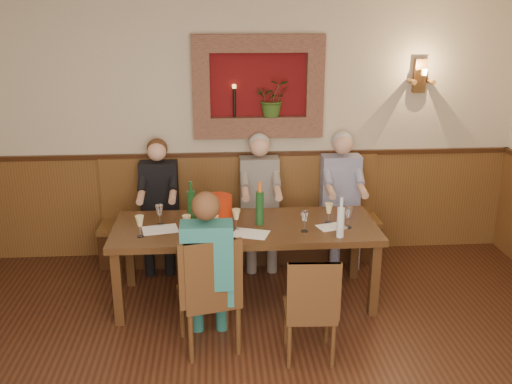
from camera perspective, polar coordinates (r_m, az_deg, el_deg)
The scene contains 29 objects.
room_shell at distance 3.09m, azimuth 0.71°, elevation 3.76°, with size 6.04×6.04×2.82m.
wainscoting at distance 3.64m, azimuth 0.63°, elevation -16.53°, with size 6.02×6.02×1.15m.
wall_niche at distance 6.00m, azimuth 0.63°, elevation 10.04°, with size 1.36×0.30×1.06m.
wall_sconce at distance 6.33m, azimuth 16.08°, elevation 11.02°, with size 0.25×0.20×0.35m.
dining_table at distance 5.22m, azimuth -1.06°, elevation -4.11°, with size 2.40×0.90×0.75m.
bench at distance 6.23m, azimuth -1.52°, elevation -3.78°, with size 3.00×0.45×1.11m.
chair_near_left at distance 4.69m, azimuth -4.65°, elevation -12.15°, with size 0.53×0.53×1.00m.
chair_near_right at distance 4.60m, azimuth 5.35°, elevation -13.33°, with size 0.41×0.41×0.88m.
person_bench_left at distance 6.07m, azimuth -9.59°, elevation -2.29°, with size 0.39×0.48×1.36m.
person_bench_mid at distance 6.05m, azimuth 0.39°, elevation -1.92°, with size 0.41×0.50×1.40m.
person_bench_right at distance 6.18m, azimuth 8.50°, elevation -1.67°, with size 0.41×0.50×1.40m.
person_chair_front at distance 4.56m, azimuth -4.80°, elevation -9.25°, with size 0.39×0.48×1.36m.
spittoon_bucket at distance 5.15m, azimuth -3.77°, elevation -1.88°, with size 0.25×0.25×0.28m, color #BB270B.
wine_bottle_green_a at distance 5.17m, azimuth 0.38°, elevation -1.52°, with size 0.08×0.08×0.40m.
wine_bottle_green_b at distance 5.17m, azimuth -6.48°, elevation -1.53°, with size 0.09×0.09×0.42m.
water_bottle at distance 4.94m, azimuth 8.46°, elevation -2.92°, with size 0.08×0.08×0.36m.
tasting_sheet_a at distance 5.17m, azimuth -9.57°, elevation -3.72°, with size 0.31×0.22×0.00m, color white.
tasting_sheet_b at distance 5.01m, azimuth -0.56°, elevation -4.19°, with size 0.31×0.22×0.00m, color white.
tasting_sheet_c at distance 5.20m, azimuth 7.55°, elevation -3.47°, with size 0.25×0.18×0.00m, color white.
tasting_sheet_d at distance 4.93m, azimuth -4.98°, elevation -4.61°, with size 0.29×0.21×0.00m, color white.
wine_glass_0 at distance 5.01m, azimuth -11.52°, elevation -3.38°, with size 0.08×0.08×0.19m, color #EEDA8E, non-canonical shape.
wine_glass_1 at distance 5.26m, azimuth 7.29°, elevation -2.12°, with size 0.08×0.08×0.19m, color #EEDA8E, non-canonical shape.
wine_glass_2 at distance 5.19m, azimuth -5.07°, elevation -2.29°, with size 0.08×0.08×0.19m, color white, non-canonical shape.
wine_glass_3 at distance 5.24m, azimuth -9.61°, elevation -2.30°, with size 0.08×0.08×0.19m, color white, non-canonical shape.
wine_glass_4 at distance 4.96m, azimuth -6.92°, elevation -3.38°, with size 0.08×0.08×0.19m, color #EEDA8E, non-canonical shape.
wine_glass_5 at distance 5.18m, azimuth 9.22°, elevation -2.54°, with size 0.08×0.08×0.19m, color white, non-canonical shape.
wine_glass_6 at distance 4.93m, azimuth -4.17°, elevation -3.41°, with size 0.08×0.08×0.19m, color #EEDA8E, non-canonical shape.
wine_glass_7 at distance 5.07m, azimuth -1.99°, elevation -2.76°, with size 0.08×0.08×0.19m, color #EEDA8E, non-canonical shape.
wine_glass_8 at distance 5.04m, azimuth 4.88°, elevation -2.93°, with size 0.08×0.08×0.19m, color white, non-canonical shape.
Camera 1 is at (-0.25, -2.98, 2.66)m, focal length 40.00 mm.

